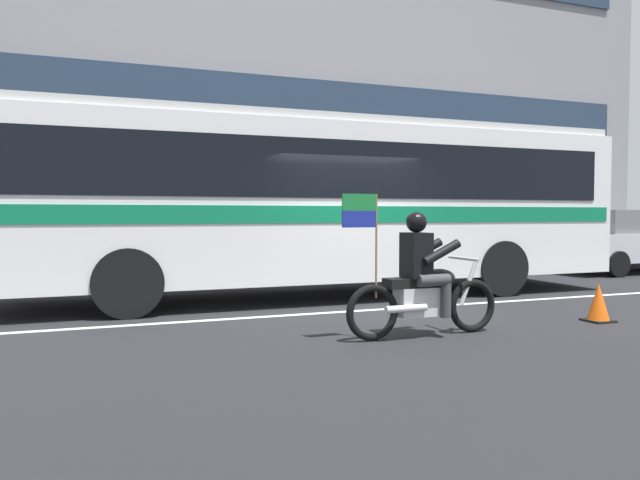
{
  "coord_description": "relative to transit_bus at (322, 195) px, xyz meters",
  "views": [
    {
      "loc": [
        -3.97,
        -9.06,
        1.53
      ],
      "look_at": [
        -0.82,
        -0.71,
        1.14
      ],
      "focal_mm": 33.08,
      "sensor_mm": 36.0,
      "label": 1
    }
  ],
  "objects": [
    {
      "name": "motorcycle_with_rider",
      "position": [
        -0.13,
        -3.85,
        -1.22
      ],
      "size": [
        2.2,
        0.64,
        1.78
      ],
      "color": "black",
      "rests_on": "ground_plane"
    },
    {
      "name": "ground_plane",
      "position": [
        0.05,
        -1.19,
        -1.88
      ],
      "size": [
        60.0,
        60.0,
        0.0
      ],
      "primitive_type": "plane",
      "color": "black"
    },
    {
      "name": "sidewalk_curb",
      "position": [
        0.05,
        3.91,
        -1.81
      ],
      "size": [
        28.0,
        3.8,
        0.15
      ],
      "primitive_type": "cube",
      "color": "gray",
      "rests_on": "ground_plane"
    },
    {
      "name": "fire_hydrant",
      "position": [
        -1.41,
        2.75,
        -1.36
      ],
      "size": [
        0.22,
        0.3,
        0.75
      ],
      "color": "red",
      "rests_on": "sidewalk_curb"
    },
    {
      "name": "office_building_facade",
      "position": [
        0.05,
        6.2,
        4.83
      ],
      "size": [
        28.0,
        0.89,
        13.41
      ],
      "color": "gray",
      "rests_on": "ground_plane"
    },
    {
      "name": "transit_bus",
      "position": [
        0.0,
        0.0,
        0.0
      ],
      "size": [
        11.38,
        2.63,
        3.22
      ],
      "color": "white",
      "rests_on": "ground_plane"
    },
    {
      "name": "traffic_cone",
      "position": [
        2.75,
        -3.84,
        -1.63
      ],
      "size": [
        0.36,
        0.36,
        0.55
      ],
      "color": "#EA590F",
      "rests_on": "ground_plane"
    },
    {
      "name": "parked_hatchback_downstreet",
      "position": [
        9.17,
        1.39,
        -1.03
      ],
      "size": [
        4.32,
        1.88,
        1.64
      ],
      "color": "silver",
      "rests_on": "ground_plane"
    },
    {
      "name": "lane_center_stripe",
      "position": [
        0.05,
        -1.79,
        -1.88
      ],
      "size": [
        26.6,
        0.14,
        0.01
      ],
      "primitive_type": "cube",
      "color": "silver",
      "rests_on": "ground_plane"
    }
  ]
}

